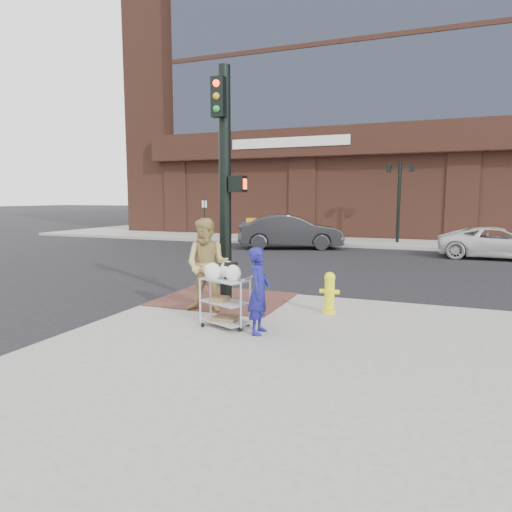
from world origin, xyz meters
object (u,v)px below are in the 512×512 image
at_px(traffic_signal_pole, 225,178).
at_px(woman_blue, 259,291).
at_px(lamp_post, 399,193).
at_px(utility_cart, 225,298).
at_px(sedan_dark, 290,232).
at_px(minivan_white, 498,243).
at_px(pedestrian_tan, 207,265).
at_px(fire_hydrant, 330,292).

height_order(traffic_signal_pole, woman_blue, traffic_signal_pole).
distance_m(lamp_post, utility_cart, 17.26).
distance_m(woman_blue, utility_cart, 0.74).
height_order(woman_blue, sedan_dark, sedan_dark).
height_order(traffic_signal_pole, minivan_white, traffic_signal_pole).
relative_size(minivan_white, utility_cart, 3.89).
xyz_separation_m(pedestrian_tan, sedan_dark, (-2.20, 12.73, -0.28)).
bearing_deg(woman_blue, fire_hydrant, -29.03).
height_order(lamp_post, sedan_dark, lamp_post).
distance_m(pedestrian_tan, utility_cart, 1.26).
bearing_deg(utility_cart, fire_hydrant, 46.64).
xyz_separation_m(lamp_post, sedan_dark, (-4.64, -3.47, -1.81)).
bearing_deg(lamp_post, sedan_dark, -143.21).
relative_size(lamp_post, minivan_white, 0.89).
bearing_deg(sedan_dark, traffic_signal_pole, 170.04).
height_order(lamp_post, woman_blue, lamp_post).
distance_m(pedestrian_tan, fire_hydrant, 2.47).
bearing_deg(fire_hydrant, utility_cart, -133.36).
xyz_separation_m(woman_blue, utility_cart, (-0.69, 0.15, -0.20)).
bearing_deg(pedestrian_tan, fire_hydrant, 10.27).
relative_size(sedan_dark, utility_cart, 4.24).
bearing_deg(sedan_dark, fire_hydrant, -179.79).
xyz_separation_m(traffic_signal_pole, utility_cart, (0.84, -1.85, -2.16)).
xyz_separation_m(traffic_signal_pole, sedan_dark, (-2.16, 11.76, -2.02)).
bearing_deg(sedan_dark, woman_blue, 174.67).
bearing_deg(woman_blue, sedan_dark, 11.00).
relative_size(traffic_signal_pole, utility_cart, 4.33).
bearing_deg(pedestrian_tan, traffic_signal_pole, 85.52).
distance_m(woman_blue, sedan_dark, 14.25).
bearing_deg(minivan_white, traffic_signal_pole, 149.90).
height_order(pedestrian_tan, fire_hydrant, pedestrian_tan).
bearing_deg(fire_hydrant, traffic_signal_pole, 173.89).
bearing_deg(minivan_white, fire_hydrant, 159.99).
bearing_deg(minivan_white, utility_cart, 156.54).
bearing_deg(minivan_white, woman_blue, 159.33).
relative_size(lamp_post, utility_cart, 3.47).
distance_m(pedestrian_tan, sedan_dark, 12.92).
xyz_separation_m(pedestrian_tan, fire_hydrant, (2.31, 0.72, -0.51)).
relative_size(pedestrian_tan, minivan_white, 0.42).
bearing_deg(utility_cart, traffic_signal_pole, 114.55).
bearing_deg(minivan_white, lamp_post, 46.54).
bearing_deg(lamp_post, woman_blue, -93.13).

